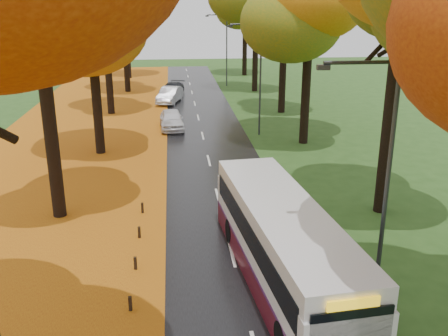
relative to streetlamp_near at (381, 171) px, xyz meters
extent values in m
cube|color=black|center=(-3.95, 17.00, -4.69)|extent=(6.50, 90.00, 0.04)
cube|color=silver|center=(-3.95, 17.00, -4.67)|extent=(0.12, 90.00, 0.01)
cube|color=#88310C|center=(-12.95, 17.00, -4.70)|extent=(12.00, 90.00, 0.02)
cube|color=#C88314|center=(-7.00, 17.00, -4.67)|extent=(0.90, 90.00, 0.01)
cylinder|color=black|center=(-11.45, 8.50, -0.14)|extent=(0.60, 0.60, 9.15)
cylinder|color=black|center=(-10.85, 18.50, -0.71)|extent=(0.60, 0.60, 8.00)
ellipsoid|color=orange|center=(-10.85, 18.50, 4.29)|extent=(9.20, 9.20, 7.18)
cylinder|color=black|center=(-11.45, 30.50, -0.43)|extent=(0.60, 0.60, 8.58)
cylinder|color=black|center=(-10.85, 41.50, -0.14)|extent=(0.60, 0.60, 9.15)
cylinder|color=black|center=(-11.45, 51.50, -0.71)|extent=(0.60, 0.60, 8.00)
ellipsoid|color=orange|center=(-11.45, 51.50, 4.29)|extent=(8.00, 8.00, 6.24)
cylinder|color=black|center=(3.55, 7.50, -0.11)|extent=(0.60, 0.60, 9.22)
cylinder|color=black|center=(2.95, 19.50, -0.62)|extent=(0.60, 0.60, 8.19)
ellipsoid|color=#B8510D|center=(2.95, 19.50, 4.50)|extent=(9.20, 9.20, 7.18)
cylinder|color=black|center=(3.55, 29.50, -0.36)|extent=(0.60, 0.60, 8.70)
cylinder|color=black|center=(2.95, 40.50, -0.11)|extent=(0.60, 0.60, 9.22)
cylinder|color=black|center=(3.55, 52.50, -0.62)|extent=(0.60, 0.60, 8.19)
ellipsoid|color=#B8510D|center=(3.55, 52.50, 4.50)|extent=(8.20, 8.20, 6.40)
cube|color=black|center=(-7.65, 0.60, -4.45)|extent=(0.11, 0.11, 0.52)
cube|color=black|center=(-7.65, 3.20, -4.45)|extent=(0.11, 0.11, 0.52)
cube|color=black|center=(-7.65, 5.80, -4.45)|extent=(0.11, 0.11, 0.52)
cube|color=black|center=(-7.65, 8.40, -4.45)|extent=(0.11, 0.11, 0.52)
cylinder|color=#333538|center=(0.25, 0.00, -0.71)|extent=(0.14, 0.14, 8.00)
cylinder|color=#333538|center=(-0.85, 0.00, 3.19)|extent=(2.20, 0.11, 0.11)
cube|color=#333538|center=(-1.95, 0.00, 3.07)|extent=(0.35, 0.18, 0.14)
cylinder|color=#333538|center=(0.25, 22.00, -0.71)|extent=(0.14, 0.14, 8.00)
cylinder|color=#333538|center=(-0.85, 22.00, 3.19)|extent=(2.20, 0.11, 0.11)
cube|color=#333538|center=(-1.95, 22.00, 3.07)|extent=(0.35, 0.18, 0.14)
cylinder|color=#333538|center=(0.25, 44.00, -0.71)|extent=(0.14, 0.14, 8.00)
cylinder|color=#333538|center=(-0.85, 44.00, 3.19)|extent=(2.20, 0.11, 0.11)
cube|color=#333538|center=(-1.95, 44.00, 3.07)|extent=(0.35, 0.18, 0.14)
cube|color=#4A0B16|center=(-2.45, 1.84, -4.23)|extent=(3.50, 11.07, 0.89)
cube|color=silver|center=(-2.45, 1.84, -3.14)|extent=(3.50, 11.07, 1.29)
cube|color=silver|center=(-2.45, 1.84, -2.15)|extent=(3.43, 10.85, 0.69)
cube|color=#441650|center=(-2.45, 1.84, -3.73)|extent=(3.53, 11.10, 0.12)
cube|color=black|center=(-2.45, 1.84, -2.74)|extent=(3.45, 10.21, 0.84)
cube|color=black|center=(-1.93, -3.55, -2.94)|extent=(2.17, 0.27, 1.39)
cube|color=yellow|center=(-1.93, -3.55, -2.08)|extent=(1.36, 0.19, 0.28)
cylinder|color=black|center=(-0.98, -1.73, -4.18)|extent=(0.37, 1.01, 0.99)
cylinder|color=black|center=(-3.87, 4.99, -4.18)|extent=(0.37, 1.01, 0.99)
cylinder|color=black|center=(-1.65, 5.20, -4.18)|extent=(0.37, 1.01, 0.99)
imported|color=white|center=(-6.18, 24.28, -3.94)|extent=(1.97, 4.42, 1.48)
imported|color=#9DA0A5|center=(-6.30, 34.60, -3.92)|extent=(2.75, 4.85, 1.51)
imported|color=black|center=(-6.07, 39.00, -4.05)|extent=(3.06, 4.61, 1.24)
camera|label=1|loc=(-6.08, -13.41, 4.83)|focal=40.00mm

